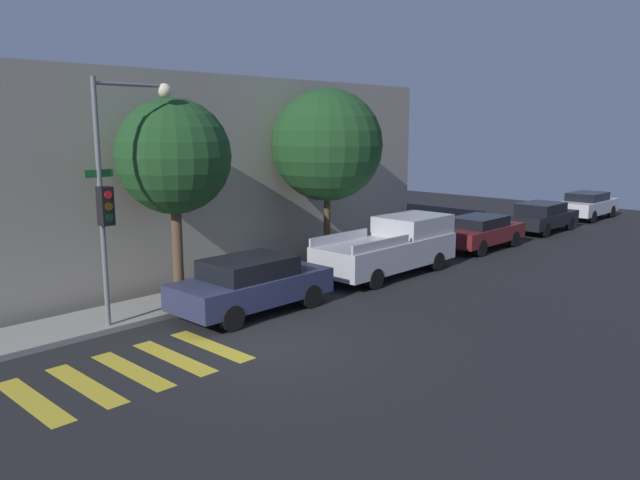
# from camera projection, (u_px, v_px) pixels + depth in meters

# --- Properties ---
(ground_plane) EXTENTS (60.00, 60.00, 0.00)m
(ground_plane) POSITION_uv_depth(u_px,v_px,m) (266.00, 344.00, 14.13)
(ground_plane) COLOR black
(sidewalk) EXTENTS (26.00, 1.90, 0.14)m
(sidewalk) POSITION_uv_depth(u_px,v_px,m) (165.00, 305.00, 16.93)
(sidewalk) COLOR gray
(sidewalk) RESTS_ON ground
(building_row) EXTENTS (26.00, 6.00, 6.43)m
(building_row) POSITION_uv_depth(u_px,v_px,m) (82.00, 180.00, 19.31)
(building_row) COLOR #A89E8E
(building_row) RESTS_ON ground
(crosswalk) EXTENTS (4.39, 2.60, 0.00)m
(crosswalk) POSITION_uv_depth(u_px,v_px,m) (132.00, 370.00, 12.59)
(crosswalk) COLOR gold
(crosswalk) RESTS_ON ground
(traffic_light_pole) EXTENTS (2.37, 0.56, 5.97)m
(traffic_light_pole) POSITION_uv_depth(u_px,v_px,m) (118.00, 175.00, 14.62)
(traffic_light_pole) COLOR slate
(traffic_light_pole) RESTS_ON ground
(sedan_near_corner) EXTENTS (4.36, 1.88, 1.49)m
(sedan_near_corner) POSITION_uv_depth(u_px,v_px,m) (251.00, 284.00, 16.38)
(sedan_near_corner) COLOR #2D3351
(sedan_near_corner) RESTS_ON ground
(pickup_truck) EXTENTS (5.43, 1.98, 1.84)m
(pickup_truck) POSITION_uv_depth(u_px,v_px,m) (392.00, 246.00, 20.71)
(pickup_truck) COLOR #BCBCC1
(pickup_truck) RESTS_ON ground
(sedan_middle) EXTENTS (4.30, 1.81, 1.32)m
(sedan_middle) POSITION_uv_depth(u_px,v_px,m) (480.00, 231.00, 24.87)
(sedan_middle) COLOR maroon
(sedan_middle) RESTS_ON ground
(sedan_far_end) EXTENTS (4.33, 1.83, 1.36)m
(sedan_far_end) POSITION_uv_depth(u_px,v_px,m) (541.00, 216.00, 28.89)
(sedan_far_end) COLOR black
(sedan_far_end) RESTS_ON ground
(sedan_tail_of_row) EXTENTS (4.35, 1.78, 1.41)m
(sedan_tail_of_row) POSITION_uv_depth(u_px,v_px,m) (587.00, 205.00, 32.89)
(sedan_tail_of_row) COLOR silver
(sedan_tail_of_row) RESTS_ON ground
(tree_near_corner) EXTENTS (3.07, 3.07, 5.61)m
(tree_near_corner) POSITION_uv_depth(u_px,v_px,m) (174.00, 157.00, 16.52)
(tree_near_corner) COLOR brown
(tree_near_corner) RESTS_ON ground
(tree_midblock) EXTENTS (3.74, 3.74, 6.10)m
(tree_midblock) POSITION_uv_depth(u_px,v_px,m) (327.00, 145.00, 20.76)
(tree_midblock) COLOR #4C3823
(tree_midblock) RESTS_ON ground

